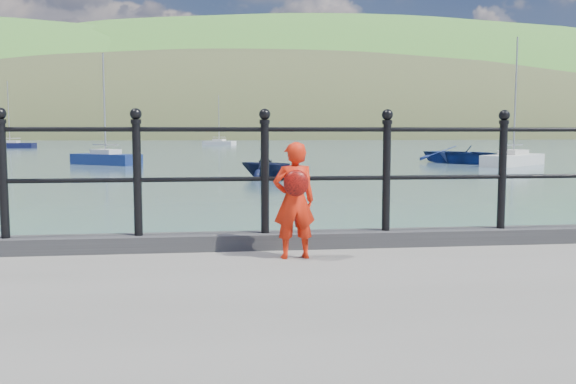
{
  "coord_description": "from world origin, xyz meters",
  "views": [
    {
      "loc": [
        0.12,
        -5.97,
        2.12
      ],
      "look_at": [
        0.82,
        -0.2,
        1.55
      ],
      "focal_mm": 38.0,
      "sensor_mm": 36.0,
      "label": 1
    }
  ],
  "objects": [
    {
      "name": "ground",
      "position": [
        0.0,
        0.0,
        0.0
      ],
      "size": [
        600.0,
        600.0,
        0.0
      ],
      "primitive_type": "plane",
      "color": "#2D4251",
      "rests_on": "ground"
    },
    {
      "name": "kerb",
      "position": [
        0.0,
        -0.15,
        1.07
      ],
      "size": [
        60.0,
        0.3,
        0.15
      ],
      "primitive_type": "cube",
      "color": "#28282B",
      "rests_on": "quay"
    },
    {
      "name": "railing",
      "position": [
        0.0,
        -0.15,
        1.82
      ],
      "size": [
        18.11,
        0.11,
        1.2
      ],
      "color": "black",
      "rests_on": "kerb"
    },
    {
      "name": "far_shore",
      "position": [
        38.34,
        239.41,
        -22.57
      ],
      "size": [
        830.0,
        200.0,
        156.0
      ],
      "color": "#333A21",
      "rests_on": "ground"
    },
    {
      "name": "child",
      "position": [
        0.82,
        -0.66,
        1.53
      ],
      "size": [
        0.4,
        0.33,
        1.04
      ],
      "rotation": [
        0.0,
        0.0,
        3.23
      ],
      "color": "red",
      "rests_on": "quay"
    },
    {
      "name": "launch_blue",
      "position": [
        16.84,
        33.66,
        0.61
      ],
      "size": [
        6.23,
        7.08,
        1.22
      ],
      "primitive_type": "imported",
      "rotation": [
        0.0,
        0.0,
        0.42
      ],
      "color": "navy",
      "rests_on": "ground"
    },
    {
      "name": "launch_navy",
      "position": [
        2.45,
        22.04,
        0.68
      ],
      "size": [
        3.41,
        3.34,
        1.37
      ],
      "primitive_type": "imported",
      "rotation": [
        0.0,
        0.0,
        0.94
      ],
      "color": "black",
      "rests_on": "ground"
    },
    {
      "name": "sailboat_port",
      "position": [
        -6.86,
        34.61,
        0.34
      ],
      "size": [
        4.91,
        4.21,
        7.32
      ],
      "rotation": [
        0.0,
        0.0,
        -0.64
      ],
      "color": "navy",
      "rests_on": "ground"
    },
    {
      "name": "sailboat_left",
      "position": [
        -26.3,
        77.24,
        0.34
      ],
      "size": [
        6.42,
        2.56,
        8.86
      ],
      "rotation": [
        0.0,
        0.0,
        -0.1
      ],
      "color": "black",
      "rests_on": "ground"
    },
    {
      "name": "sailboat_near",
      "position": [
        18.86,
        30.49,
        0.34
      ],
      "size": [
        5.62,
        5.01,
        8.18
      ],
      "rotation": [
        0.0,
        0.0,
        0.68
      ],
      "color": "silver",
      "rests_on": "ground"
    },
    {
      "name": "sailboat_deep",
      "position": [
        0.89,
        91.13,
        0.34
      ],
      "size": [
        5.39,
        4.24,
        8.05
      ],
      "rotation": [
        0.0,
        0.0,
        -0.57
      ],
      "color": "silver",
      "rests_on": "ground"
    }
  ]
}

